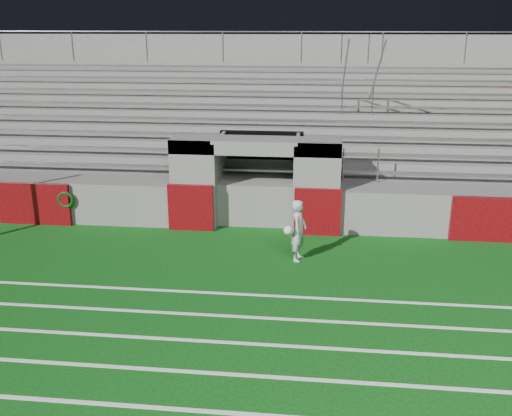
# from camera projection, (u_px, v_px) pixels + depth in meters

# --- Properties ---
(ground) EXTENTS (90.00, 90.00, 0.00)m
(ground) POSITION_uv_depth(u_px,v_px,m) (239.00, 275.00, 13.48)
(ground) COLOR #0B450F
(ground) RESTS_ON ground
(field_markings) EXTENTS (28.00, 8.09, 0.01)m
(field_markings) POSITION_uv_depth(u_px,v_px,m) (194.00, 410.00, 8.75)
(field_markings) COLOR white
(field_markings) RESTS_ON ground
(stadium_structure) EXTENTS (26.00, 8.48, 5.42)m
(stadium_structure) POSITION_uv_depth(u_px,v_px,m) (269.00, 145.00, 20.56)
(stadium_structure) COLOR slate
(stadium_structure) RESTS_ON ground
(goalkeeper_with_ball) EXTENTS (0.61, 0.67, 1.56)m
(goalkeeper_with_ball) POSITION_uv_depth(u_px,v_px,m) (298.00, 230.00, 14.13)
(goalkeeper_with_ball) COLOR #B4B9BF
(goalkeeper_with_ball) RESTS_ON ground
(hose_coil) EXTENTS (0.53, 0.15, 0.58)m
(hose_coil) POSITION_uv_depth(u_px,v_px,m) (66.00, 200.00, 16.58)
(hose_coil) COLOR #0E440D
(hose_coil) RESTS_ON ground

